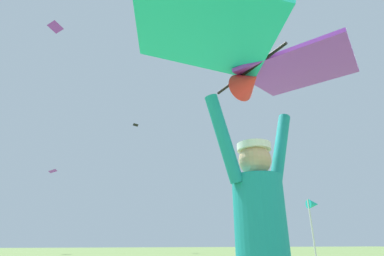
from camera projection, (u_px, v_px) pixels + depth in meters
The scene contains 6 objects.
kite_flyer_person at pixel (262, 245), 1.83m from camera, with size 0.80×0.42×1.92m.
held_stunt_kite at pixel (255, 59), 2.25m from camera, with size 2.12×1.38×0.44m.
distant_kite_purple_high_left at pixel (56, 27), 16.11m from camera, with size 0.68×0.66×0.25m.
distant_kite_purple_far_center at pixel (53, 171), 29.39m from camera, with size 0.96×1.00×0.42m.
distant_kite_black_mid_left at pixel (136, 125), 37.05m from camera, with size 0.89×0.89×0.20m.
marker_flag at pixel (313, 210), 7.22m from camera, with size 0.30×0.24×1.97m.
Camera 1 is at (-0.89, -1.99, 0.95)m, focal length 26.81 mm.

